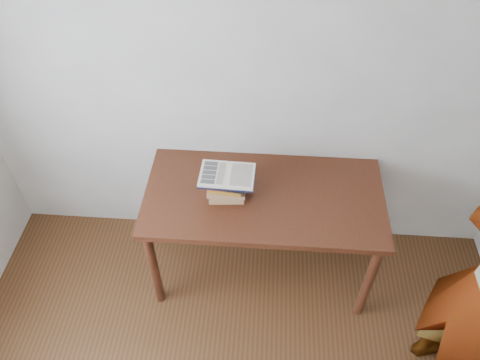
{
  "coord_description": "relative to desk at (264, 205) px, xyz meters",
  "views": [
    {
      "loc": [
        0.1,
        -0.53,
        2.93
      ],
      "look_at": [
        -0.02,
        1.25,
        1.05
      ],
      "focal_mm": 35.0,
      "sensor_mm": 36.0,
      "label": 1
    }
  ],
  "objects": [
    {
      "name": "book_stack",
      "position": [
        -0.23,
        -0.03,
        0.19
      ],
      "size": [
        0.27,
        0.21,
        0.18
      ],
      "color": "#916B4B",
      "rests_on": "desk"
    },
    {
      "name": "desk",
      "position": [
        0.0,
        0.0,
        0.0
      ],
      "size": [
        1.47,
        0.74,
        0.79
      ],
      "color": "#4A2312",
      "rests_on": "ground"
    },
    {
      "name": "open_book",
      "position": [
        -0.22,
        -0.04,
        0.29
      ],
      "size": [
        0.33,
        0.24,
        0.03
      ],
      "rotation": [
        0.0,
        0.0,
        -0.03
      ],
      "color": "black",
      "rests_on": "book_stack"
    },
    {
      "name": "room_shell",
      "position": [
        -0.19,
        -1.37,
        0.93
      ],
      "size": [
        3.54,
        3.54,
        2.62
      ],
      "color": "beige",
      "rests_on": "ground"
    }
  ]
}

